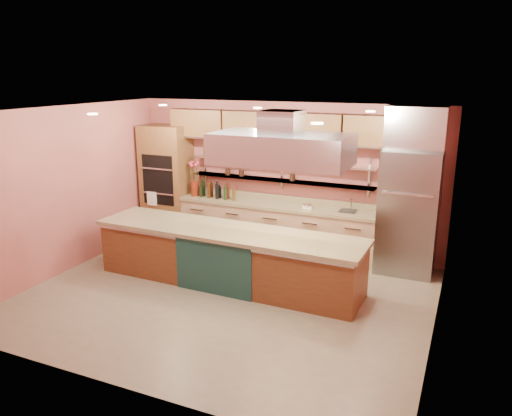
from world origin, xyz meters
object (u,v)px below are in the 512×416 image
at_px(refrigerator, 408,213).
at_px(copper_kettle, 234,154).
at_px(island, 228,256).
at_px(flower_vase, 195,188).
at_px(kitchen_scale, 308,206).
at_px(green_canister, 252,154).

relative_size(refrigerator, copper_kettle, 12.13).
height_order(island, flower_vase, flower_vase).
height_order(flower_vase, copper_kettle, copper_kettle).
bearing_deg(kitchen_scale, refrigerator, -16.05).
bearing_deg(copper_kettle, green_canister, 0.00).
xyz_separation_m(flower_vase, kitchen_scale, (2.36, 0.00, -0.10)).
distance_m(island, copper_kettle, 2.45).
relative_size(refrigerator, flower_vase, 7.10).
height_order(refrigerator, green_canister, refrigerator).
xyz_separation_m(kitchen_scale, green_canister, (-1.21, 0.22, 0.83)).
bearing_deg(green_canister, island, -77.54).
xyz_separation_m(island, green_canister, (-0.42, 1.89, 1.35)).
relative_size(refrigerator, kitchen_scale, 12.29).
bearing_deg(refrigerator, island, -146.98).
height_order(flower_vase, kitchen_scale, flower_vase).
bearing_deg(flower_vase, copper_kettle, 16.01).
bearing_deg(island, refrigerator, 34.34).
distance_m(island, kitchen_scale, 1.92).
xyz_separation_m(refrigerator, green_canister, (-2.98, 0.23, 0.76)).
bearing_deg(kitchen_scale, green_canister, 153.99).
relative_size(kitchen_scale, green_canister, 0.91).
bearing_deg(kitchen_scale, flower_vase, 164.27).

